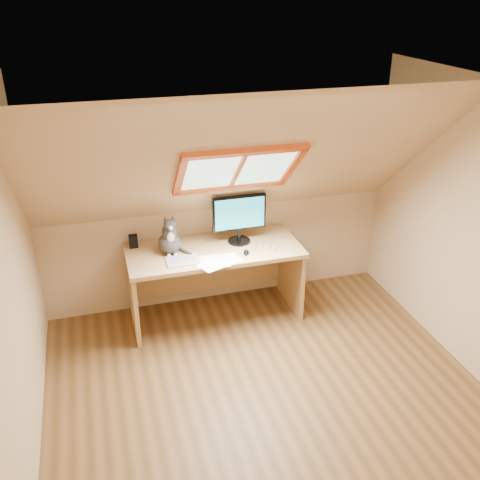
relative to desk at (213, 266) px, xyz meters
name	(u,v)px	position (x,y,z in m)	size (l,w,h in m)	color
ground	(274,407)	(0.14, -1.45, -0.52)	(3.50, 3.50, 0.00)	brown
room_shell	(285,250)	(0.14, -1.54, 0.91)	(3.52, 3.52, 2.41)	tan
desk	(213,266)	(0.00, 0.00, 0.00)	(1.64, 0.72, 0.75)	tan
monitor	(239,216)	(0.27, 0.00, 0.50)	(0.52, 0.22, 0.48)	black
cat	(170,239)	(-0.41, -0.03, 0.36)	(0.22, 0.26, 0.39)	#443F3C
desk_speaker	(133,241)	(-0.72, 0.18, 0.29)	(0.08, 0.08, 0.12)	black
graphics_tablet	(183,261)	(-0.33, -0.24, 0.23)	(0.29, 0.21, 0.01)	#B2B2B7
mouse	(246,252)	(0.26, -0.26, 0.24)	(0.05, 0.10, 0.03)	black
papers	(214,262)	(-0.06, -0.33, 0.23)	(0.35, 0.30, 0.01)	white
cables	(258,248)	(0.40, -0.19, 0.23)	(0.51, 0.26, 0.01)	silver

